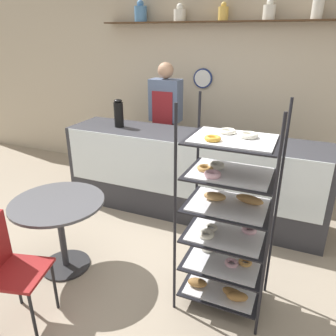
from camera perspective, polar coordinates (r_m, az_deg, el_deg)
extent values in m
plane|color=gray|center=(3.37, -2.58, -15.76)|extent=(14.00, 14.00, 0.00)
cube|color=beige|center=(4.78, 8.96, 13.31)|extent=(10.00, 0.06, 2.70)
cube|color=#4C331E|center=(4.58, 9.14, 23.88)|extent=(3.34, 0.24, 0.02)
cylinder|color=#4C7FB2|center=(5.00, -4.79, 25.16)|extent=(0.17, 0.17, 0.20)
sphere|color=#4C7FB2|center=(5.01, -4.84, 26.64)|extent=(0.09, 0.09, 0.09)
cylinder|color=silver|center=(4.76, 2.06, 25.04)|extent=(0.16, 0.16, 0.15)
sphere|color=silver|center=(4.76, 2.08, 26.25)|extent=(0.09, 0.09, 0.09)
cylinder|color=gold|center=(4.58, 9.60, 24.96)|extent=(0.13, 0.13, 0.16)
sphere|color=gold|center=(4.58, 9.69, 26.23)|extent=(0.07, 0.07, 0.07)
cylinder|color=silver|center=(4.47, 17.20, 24.46)|extent=(0.15, 0.15, 0.16)
sphere|color=silver|center=(4.47, 17.37, 25.83)|extent=(0.08, 0.08, 0.08)
cylinder|color=silver|center=(4.43, 24.61, 23.88)|extent=(0.13, 0.13, 0.21)
cylinder|color=navy|center=(4.78, 6.10, 15.27)|extent=(0.27, 0.03, 0.27)
cylinder|color=white|center=(4.76, 6.03, 15.25)|extent=(0.23, 0.00, 0.23)
cube|color=#333338|center=(3.95, 3.93, -1.23)|extent=(3.09, 0.66, 1.00)
cube|color=silver|center=(3.59, 2.21, -0.56)|extent=(2.96, 0.01, 0.64)
cylinder|color=black|center=(2.40, 1.22, -8.77)|extent=(0.02, 0.02, 1.68)
cylinder|color=black|center=(2.27, 17.05, -11.79)|extent=(0.02, 0.02, 1.68)
cylinder|color=black|center=(2.80, 4.98, -4.03)|extent=(0.02, 0.02, 1.68)
cylinder|color=black|center=(2.69, 18.40, -6.29)|extent=(0.02, 0.02, 1.68)
cube|color=black|center=(2.94, 9.32, -19.81)|extent=(0.63, 0.47, 0.01)
cube|color=silver|center=(2.93, 9.34, -19.63)|extent=(0.56, 0.41, 0.01)
ellipsoid|color=olive|center=(2.97, 9.53, -17.70)|extent=(0.17, 0.12, 0.09)
ellipsoid|color=olive|center=(2.80, 11.97, -21.04)|extent=(0.18, 0.12, 0.08)
ellipsoid|color=olive|center=(2.82, 11.49, -20.70)|extent=(0.22, 0.14, 0.07)
ellipsoid|color=olive|center=(2.88, 5.15, -19.26)|extent=(0.17, 0.11, 0.07)
cube|color=black|center=(2.77, 9.66, -15.87)|extent=(0.63, 0.47, 0.01)
cube|color=silver|center=(2.77, 9.68, -15.67)|extent=(0.56, 0.41, 0.01)
torus|color=tan|center=(2.75, 13.30, -15.66)|extent=(0.11, 0.11, 0.03)
torus|color=#EAB2C1|center=(2.72, 11.01, -15.92)|extent=(0.11, 0.11, 0.03)
torus|color=silver|center=(2.86, 7.04, -13.48)|extent=(0.14, 0.14, 0.04)
torus|color=#EAB2C1|center=(2.81, 14.21, -14.72)|extent=(0.11, 0.11, 0.04)
cube|color=black|center=(2.62, 10.02, -11.46)|extent=(0.63, 0.47, 0.01)
cube|color=silver|center=(2.62, 10.04, -11.24)|extent=(0.56, 0.41, 0.01)
torus|color=silver|center=(2.55, 6.68, -11.35)|extent=(0.13, 0.13, 0.04)
torus|color=silver|center=(2.64, 7.52, -10.24)|extent=(0.10, 0.10, 0.03)
torus|color=#EAB2C1|center=(2.66, 13.98, -10.41)|extent=(0.12, 0.12, 0.04)
cube|color=black|center=(2.49, 10.41, -6.55)|extent=(0.63, 0.47, 0.01)
cube|color=silver|center=(2.49, 10.43, -6.31)|extent=(0.56, 0.41, 0.01)
ellipsoid|color=#B27F47|center=(2.51, 14.01, -5.34)|extent=(0.22, 0.11, 0.06)
ellipsoid|color=tan|center=(2.51, 8.17, -4.91)|extent=(0.18, 0.10, 0.07)
cube|color=black|center=(2.38, 10.84, -1.14)|extent=(0.63, 0.47, 0.01)
cube|color=silver|center=(2.38, 10.86, -0.87)|extent=(0.56, 0.41, 0.01)
torus|color=tan|center=(2.38, 6.48, -0.01)|extent=(0.12, 0.12, 0.03)
torus|color=#EAB2C1|center=(2.27, 7.76, -1.07)|extent=(0.12, 0.12, 0.04)
torus|color=silver|center=(2.43, 8.36, 0.46)|extent=(0.12, 0.12, 0.04)
cube|color=black|center=(2.29, 11.30, 4.75)|extent=(0.63, 0.47, 0.01)
cube|color=silver|center=(2.29, 11.32, 5.04)|extent=(0.56, 0.41, 0.01)
torus|color=gold|center=(2.20, 7.79, 5.14)|extent=(0.11, 0.11, 0.03)
torus|color=silver|center=(2.31, 13.84, 5.59)|extent=(0.13, 0.13, 0.03)
torus|color=silver|center=(2.39, 10.31, 6.33)|extent=(0.12, 0.12, 0.03)
cube|color=#282833|center=(4.64, -0.38, 2.36)|extent=(0.25, 0.19, 0.98)
cube|color=slate|center=(4.44, -0.41, 11.70)|extent=(0.41, 0.22, 0.55)
cube|color=maroon|center=(4.35, -1.02, 10.16)|extent=(0.29, 0.01, 0.46)
sphere|color=tan|center=(4.38, -0.42, 16.63)|extent=(0.21, 0.21, 0.21)
cylinder|color=#262628|center=(3.44, -17.30, -15.80)|extent=(0.46, 0.46, 0.02)
cylinder|color=#333338|center=(3.25, -17.99, -11.05)|extent=(0.06, 0.06, 0.66)
cylinder|color=#4C4C51|center=(3.08, -18.74, -5.71)|extent=(0.83, 0.83, 0.02)
cylinder|color=black|center=(2.70, -22.42, -22.98)|extent=(0.02, 0.02, 0.46)
cylinder|color=black|center=(2.90, -19.13, -18.77)|extent=(0.02, 0.02, 0.46)
cylinder|color=black|center=(3.05, -24.80, -17.47)|extent=(0.02, 0.02, 0.46)
cube|color=maroon|center=(2.72, -24.50, -16.27)|extent=(0.46, 0.46, 0.03)
cylinder|color=black|center=(4.14, -8.58, 9.17)|extent=(0.12, 0.12, 0.31)
ellipsoid|color=black|center=(4.10, -8.71, 11.48)|extent=(0.10, 0.10, 0.05)
cube|color=white|center=(3.59, 11.99, 4.46)|extent=(0.42, 0.35, 0.01)
torus|color=gold|center=(3.51, 12.79, 4.35)|extent=(0.11, 0.11, 0.03)
torus|color=brown|center=(3.65, 13.91, 4.95)|extent=(0.12, 0.12, 0.03)
torus|color=gold|center=(3.66, 14.30, 5.01)|extent=(0.13, 0.13, 0.04)
torus|color=gold|center=(3.55, 9.89, 4.82)|extent=(0.11, 0.11, 0.03)
torus|color=silver|center=(3.50, 10.88, 4.49)|extent=(0.13, 0.13, 0.03)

